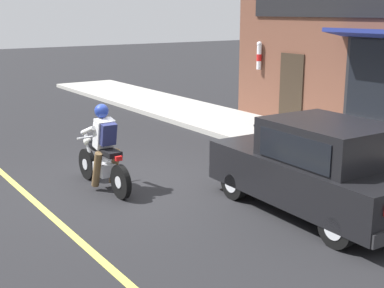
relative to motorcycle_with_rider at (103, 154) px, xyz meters
name	(u,v)px	position (x,y,z in m)	size (l,w,h in m)	color
ground_plane	(130,186)	(0.47, -0.15, -0.68)	(80.00, 80.00, 0.00)	black
sidewalk_curb	(237,125)	(5.51, 2.85, -0.61)	(2.60, 22.00, 0.14)	#ADAAA3
motorcycle_with_rider	(103,154)	(0.00, 0.00, 0.00)	(0.56, 2.02, 1.62)	black
car_hatchback	(317,168)	(2.36, -3.11, 0.09)	(1.75, 3.83, 1.57)	black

